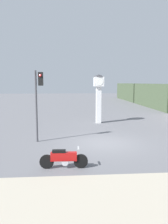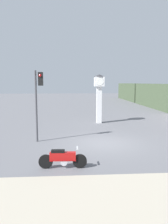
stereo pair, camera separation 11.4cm
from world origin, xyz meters
name	(u,v)px [view 1 (the left image)]	position (x,y,z in m)	size (l,w,h in m)	color
ground_plane	(104,143)	(0.00, 0.00, 0.00)	(120.00, 120.00, 0.00)	slate
motorcycle	(64,158)	(-2.34, -3.66, 0.43)	(2.04, 0.44, 0.90)	black
clock_tower	(99,91)	(0.60, 6.62, 2.85)	(1.00, 1.00, 4.31)	white
freight_train	(157,96)	(10.92, 18.43, 1.70)	(2.80, 39.41, 3.40)	#ADA393
traffic_light	(38,93)	(-3.89, 0.70, 2.97)	(0.50, 0.35, 4.32)	#47474C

